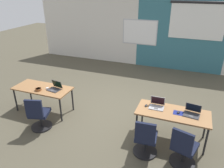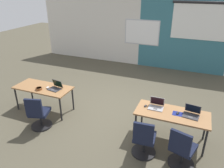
{
  "view_description": "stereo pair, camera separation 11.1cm",
  "coord_description": "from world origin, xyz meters",
  "px_view_note": "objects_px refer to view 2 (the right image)",
  "views": [
    {
      "loc": [
        1.93,
        -4.89,
        3.31
      ],
      "look_at": [
        0.12,
        -0.12,
        0.93
      ],
      "focal_mm": 34.57,
      "sensor_mm": 36.0,
      "label": 1
    },
    {
      "loc": [
        2.03,
        -4.85,
        3.31
      ],
      "look_at": [
        0.12,
        -0.12,
        0.93
      ],
      "focal_mm": 34.57,
      "sensor_mm": 36.0,
      "label": 2
    }
  ],
  "objects_px": {
    "mouse_near_right_inner": "(145,106)",
    "snack_bowl": "(39,88)",
    "mouse_near_left_inner": "(48,87)",
    "chair_near_right_inner": "(144,141)",
    "desk_near_left": "(43,89)",
    "laptop_near_right_end": "(192,114)",
    "chair_near_left_inner": "(39,115)",
    "laptop_near_left_inner": "(55,87)",
    "mouse_near_right_end": "(178,113)",
    "chair_near_right_end": "(182,151)",
    "laptop_near_right_inner": "(156,106)",
    "desk_near_right": "(172,115)"
  },
  "relations": [
    {
      "from": "mouse_near_left_inner",
      "to": "mouse_near_right_end",
      "type": "bearing_deg",
      "value": 0.04
    },
    {
      "from": "mouse_near_right_end",
      "to": "laptop_near_left_inner",
      "type": "xyz_separation_m",
      "value": [
        -3.22,
        0.03,
        0.03
      ]
    },
    {
      "from": "chair_near_left_inner",
      "to": "snack_bowl",
      "type": "height_order",
      "value": "chair_near_left_inner"
    },
    {
      "from": "mouse_near_left_inner",
      "to": "chair_near_right_inner",
      "type": "bearing_deg",
      "value": -14.21
    },
    {
      "from": "chair_near_right_inner",
      "to": "desk_near_left",
      "type": "bearing_deg",
      "value": -17.87
    },
    {
      "from": "desk_near_left",
      "to": "laptop_near_left_inner",
      "type": "relative_size",
      "value": 4.29
    },
    {
      "from": "chair_near_right_inner",
      "to": "mouse_near_left_inner",
      "type": "bearing_deg",
      "value": -18.63
    },
    {
      "from": "chair_near_left_inner",
      "to": "laptop_near_right_end",
      "type": "bearing_deg",
      "value": 177.1
    },
    {
      "from": "mouse_near_right_inner",
      "to": "snack_bowl",
      "type": "relative_size",
      "value": 0.61
    },
    {
      "from": "laptop_near_left_inner",
      "to": "mouse_near_left_inner",
      "type": "distance_m",
      "value": 0.24
    },
    {
      "from": "laptop_near_right_inner",
      "to": "snack_bowl",
      "type": "bearing_deg",
      "value": -175.82
    },
    {
      "from": "desk_near_left",
      "to": "mouse_near_left_inner",
      "type": "xyz_separation_m",
      "value": [
        0.16,
        0.0,
        0.08
      ]
    },
    {
      "from": "mouse_near_right_end",
      "to": "laptop_near_left_inner",
      "type": "relative_size",
      "value": 0.3
    },
    {
      "from": "mouse_near_left_inner",
      "to": "chair_near_left_inner",
      "type": "relative_size",
      "value": 0.12
    },
    {
      "from": "chair_near_right_end",
      "to": "laptop_near_left_inner",
      "type": "bearing_deg",
      "value": 3.65
    },
    {
      "from": "mouse_near_right_end",
      "to": "snack_bowl",
      "type": "height_order",
      "value": "snack_bowl"
    },
    {
      "from": "laptop_near_right_end",
      "to": "chair_near_right_inner",
      "type": "xyz_separation_m",
      "value": [
        -0.83,
        -0.78,
        -0.39
      ]
    },
    {
      "from": "mouse_near_left_inner",
      "to": "chair_near_left_inner",
      "type": "bearing_deg",
      "value": -70.89
    },
    {
      "from": "mouse_near_right_end",
      "to": "mouse_near_right_inner",
      "type": "distance_m",
      "value": 0.73
    },
    {
      "from": "laptop_near_right_inner",
      "to": "laptop_near_right_end",
      "type": "bearing_deg",
      "value": -4.11
    },
    {
      "from": "mouse_near_left_inner",
      "to": "snack_bowl",
      "type": "height_order",
      "value": "snack_bowl"
    },
    {
      "from": "mouse_near_right_end",
      "to": "chair_near_left_inner",
      "type": "distance_m",
      "value": 3.3
    },
    {
      "from": "laptop_near_left_inner",
      "to": "mouse_near_left_inner",
      "type": "height_order",
      "value": "laptop_near_left_inner"
    },
    {
      "from": "laptop_near_right_end",
      "to": "chair_near_right_inner",
      "type": "distance_m",
      "value": 1.2
    },
    {
      "from": "laptop_near_left_inner",
      "to": "laptop_near_right_inner",
      "type": "bearing_deg",
      "value": 10.59
    },
    {
      "from": "mouse_near_right_inner",
      "to": "snack_bowl",
      "type": "bearing_deg",
      "value": -175.68
    },
    {
      "from": "mouse_near_right_end",
      "to": "chair_near_right_end",
      "type": "distance_m",
      "value": 0.87
    },
    {
      "from": "desk_near_left",
      "to": "chair_near_right_inner",
      "type": "height_order",
      "value": "chair_near_right_inner"
    },
    {
      "from": "mouse_near_right_end",
      "to": "chair_near_left_inner",
      "type": "bearing_deg",
      "value": -166.22
    },
    {
      "from": "laptop_near_left_inner",
      "to": "snack_bowl",
      "type": "height_order",
      "value": "laptop_near_left_inner"
    },
    {
      "from": "laptop_near_right_end",
      "to": "snack_bowl",
      "type": "height_order",
      "value": "laptop_near_right_end"
    },
    {
      "from": "mouse_near_right_inner",
      "to": "chair_near_right_inner",
      "type": "distance_m",
      "value": 0.88
    },
    {
      "from": "chair_near_left_inner",
      "to": "laptop_near_right_inner",
      "type": "bearing_deg",
      "value": -178.38
    },
    {
      "from": "chair_near_left_inner",
      "to": "desk_near_right",
      "type": "bearing_deg",
      "value": 177.87
    },
    {
      "from": "chair_near_left_inner",
      "to": "snack_bowl",
      "type": "bearing_deg",
      "value": -71.33
    },
    {
      "from": "laptop_near_right_inner",
      "to": "mouse_near_right_end",
      "type": "bearing_deg",
      "value": -11.11
    },
    {
      "from": "desk_near_right",
      "to": "mouse_near_left_inner",
      "type": "bearing_deg",
      "value": 179.95
    },
    {
      "from": "mouse_near_right_end",
      "to": "mouse_near_right_inner",
      "type": "relative_size",
      "value": 1.03
    },
    {
      "from": "laptop_near_right_end",
      "to": "chair_near_right_inner",
      "type": "bearing_deg",
      "value": -128.78
    },
    {
      "from": "laptop_near_right_end",
      "to": "chair_near_left_inner",
      "type": "relative_size",
      "value": 0.4
    },
    {
      "from": "laptop_near_left_inner",
      "to": "snack_bowl",
      "type": "xyz_separation_m",
      "value": [
        -0.39,
        -0.21,
        -0.01
      ]
    },
    {
      "from": "laptop_near_right_inner",
      "to": "desk_near_right",
      "type": "bearing_deg",
      "value": -14.93
    },
    {
      "from": "mouse_near_right_end",
      "to": "laptop_near_right_inner",
      "type": "height_order",
      "value": "laptop_near_right_inner"
    },
    {
      "from": "desk_near_right",
      "to": "chair_near_right_inner",
      "type": "height_order",
      "value": "chair_near_right_inner"
    },
    {
      "from": "desk_near_left",
      "to": "chair_near_left_inner",
      "type": "relative_size",
      "value": 1.74
    },
    {
      "from": "mouse_near_right_end",
      "to": "laptop_near_right_inner",
      "type": "bearing_deg",
      "value": 169.63
    },
    {
      "from": "desk_near_left",
      "to": "laptop_near_right_end",
      "type": "relative_size",
      "value": 4.36
    },
    {
      "from": "mouse_near_right_inner",
      "to": "chair_near_right_inner",
      "type": "xyz_separation_m",
      "value": [
        0.19,
        -0.78,
        -0.36
      ]
    },
    {
      "from": "mouse_near_right_inner",
      "to": "laptop_near_right_inner",
      "type": "bearing_deg",
      "value": 11.94
    },
    {
      "from": "desk_near_right",
      "to": "snack_bowl",
      "type": "relative_size",
      "value": 9.01
    }
  ]
}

